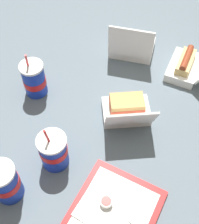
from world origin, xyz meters
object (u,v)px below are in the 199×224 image
Objects in this scene: clamshell_hotdog_front at (132,45)px; soda_cup_left at (54,151)px; clamshell_hotdog_right at (187,65)px; clamshell_sandwich_back at (127,110)px; plastic_fork at (139,208)px; soda_cup_corner at (34,79)px; ketchup_cup at (106,202)px; soda_cup_front at (5,182)px.

clamshell_hotdog_front is 1.12× the size of soda_cup_left.
clamshell_hotdog_front is 1.10× the size of clamshell_hotdog_right.
clamshell_sandwich_back is 0.32m from soda_cup_left.
soda_cup_corner is (-0.23, -0.58, 0.06)m from plastic_fork.
ketchup_cup is 0.72m from clamshell_hotdog_front.
ketchup_cup is 0.36m from clamshell_sandwich_back.
clamshell_sandwich_back is at bearing -17.93° from clamshell_hotdog_right.
soda_cup_left is (-0.05, -0.23, 0.05)m from ketchup_cup.
plastic_fork is 0.43m from soda_cup_front.
ketchup_cup is 0.18× the size of soda_cup_front.
clamshell_sandwich_back is (-0.30, -0.20, 0.03)m from plastic_fork.
clamshell_hotdog_front is at bearing -177.77° from soda_cup_left.
clamshell_hotdog_right is 0.68m from soda_cup_left.
soda_cup_left is at bearing 48.70° from soda_cup_corner.
clamshell_sandwich_back is 1.15× the size of soda_cup_front.
soda_cup_left reaches higher than ketchup_cup.
soda_cup_corner is 0.96× the size of soda_cup_front.
soda_cup_corner is at bearing -78.80° from clamshell_sandwich_back.
soda_cup_front reaches higher than plastic_fork.
soda_cup_corner reaches higher than plastic_fork.
clamshell_hotdog_front is at bearing -159.27° from ketchup_cup.
clamshell_hotdog_front is (-0.63, -0.35, 0.03)m from plastic_fork.
clamshell_hotdog_right is at bearing 159.93° from soda_cup_front.
soda_cup_front is at bearing -20.14° from soda_cup_left.
clamshell_hotdog_right is (-0.34, 0.11, -0.00)m from clamshell_sandwich_back.
clamshell_hotdog_front is 0.26m from clamshell_hotdog_right.
clamshell_hotdog_front is at bearing -146.43° from plastic_fork.
plastic_fork is at bearing 28.99° from clamshell_hotdog_front.
plastic_fork is 0.73m from clamshell_hotdog_front.
clamshell_hotdog_right is 1.02× the size of soda_cup_left.
clamshell_sandwich_back is (-0.34, -0.11, 0.02)m from ketchup_cup.
plastic_fork is 0.50× the size of soda_cup_front.
clamshell_hotdog_front reaches higher than clamshell_sandwich_back.
soda_cup_corner is (0.42, -0.49, 0.03)m from clamshell_hotdog_right.
soda_cup_front is at bearing -67.25° from ketchup_cup.
clamshell_hotdog_right is at bearing 162.07° from clamshell_sandwich_back.
clamshell_sandwich_back is at bearing 101.20° from soda_cup_corner.
soda_cup_corner reaches higher than soda_cup_left.
clamshell_hotdog_right is 0.98× the size of soda_cup_corner.
soda_cup_front is (0.39, 0.19, 0.01)m from soda_cup_corner.
soda_cup_front reaches higher than soda_cup_left.
soda_cup_front reaches higher than clamshell_hotdog_front.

